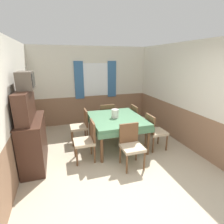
{
  "coord_description": "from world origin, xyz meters",
  "views": [
    {
      "loc": [
        -1.13,
        -2.13,
        2.18
      ],
      "look_at": [
        0.12,
        1.83,
        0.92
      ],
      "focal_mm": 28.0,
      "sensor_mm": 36.0,
      "label": 1
    }
  ],
  "objects_px": {
    "chair_head_window": "(106,116)",
    "chair_right_far": "(138,119)",
    "chair_head_near": "(131,144)",
    "dining_table": "(116,121)",
    "chair_left_far": "(81,125)",
    "vase": "(115,113)",
    "sideboard": "(32,134)",
    "tv": "(26,80)",
    "chair_right_near": "(154,130)",
    "chair_left_near": "(87,139)"
  },
  "relations": [
    {
      "from": "chair_head_window",
      "to": "chair_right_far",
      "type": "relative_size",
      "value": 1.0
    },
    {
      "from": "chair_head_near",
      "to": "dining_table",
      "type": "bearing_deg",
      "value": -90.0
    },
    {
      "from": "chair_head_near",
      "to": "chair_left_far",
      "type": "relative_size",
      "value": 1.0
    },
    {
      "from": "vase",
      "to": "chair_head_near",
      "type": "bearing_deg",
      "value": -87.79
    },
    {
      "from": "sideboard",
      "to": "tv",
      "type": "distance_m",
      "value": 1.09
    },
    {
      "from": "chair_head_window",
      "to": "sideboard",
      "type": "xyz_separation_m",
      "value": [
        -1.95,
        -1.25,
        0.2
      ]
    },
    {
      "from": "chair_head_window",
      "to": "chair_right_far",
      "type": "height_order",
      "value": "same"
    },
    {
      "from": "chair_right_far",
      "to": "sideboard",
      "type": "distance_m",
      "value": 2.89
    },
    {
      "from": "chair_right_near",
      "to": "vase",
      "type": "height_order",
      "value": "vase"
    },
    {
      "from": "chair_head_window",
      "to": "chair_right_far",
      "type": "distance_m",
      "value": 0.97
    },
    {
      "from": "tv",
      "to": "chair_right_far",
      "type": "bearing_deg",
      "value": 13.36
    },
    {
      "from": "chair_left_near",
      "to": "chair_right_far",
      "type": "bearing_deg",
      "value": -61.31
    },
    {
      "from": "chair_left_far",
      "to": "vase",
      "type": "bearing_deg",
      "value": -119.84
    },
    {
      "from": "dining_table",
      "to": "chair_head_near",
      "type": "height_order",
      "value": "chair_head_near"
    },
    {
      "from": "sideboard",
      "to": "chair_left_far",
      "type": "bearing_deg",
      "value": 34.05
    },
    {
      "from": "chair_left_near",
      "to": "chair_right_far",
      "type": "relative_size",
      "value": 1.0
    },
    {
      "from": "chair_right_far",
      "to": "tv",
      "type": "xyz_separation_m",
      "value": [
        -2.77,
        -0.66,
        1.29
      ]
    },
    {
      "from": "chair_left_near",
      "to": "chair_left_far",
      "type": "relative_size",
      "value": 1.0
    },
    {
      "from": "chair_left_near",
      "to": "tv",
      "type": "xyz_separation_m",
      "value": [
        -1.1,
        0.26,
        1.29
      ]
    },
    {
      "from": "sideboard",
      "to": "vase",
      "type": "bearing_deg",
      "value": 8.73
    },
    {
      "from": "chair_head_near",
      "to": "chair_left_far",
      "type": "distance_m",
      "value": 1.64
    },
    {
      "from": "chair_right_near",
      "to": "tv",
      "type": "bearing_deg",
      "value": -95.3
    },
    {
      "from": "dining_table",
      "to": "chair_left_far",
      "type": "xyz_separation_m",
      "value": [
        -0.84,
        0.46,
        -0.18
      ]
    },
    {
      "from": "chair_head_near",
      "to": "chair_left_near",
      "type": "xyz_separation_m",
      "value": [
        -0.84,
        0.49,
        0.0
      ]
    },
    {
      "from": "dining_table",
      "to": "chair_right_near",
      "type": "distance_m",
      "value": 0.97
    },
    {
      "from": "dining_table",
      "to": "chair_right_near",
      "type": "bearing_deg",
      "value": -28.69
    },
    {
      "from": "chair_right_far",
      "to": "sideboard",
      "type": "height_order",
      "value": "sideboard"
    },
    {
      "from": "dining_table",
      "to": "chair_left_near",
      "type": "xyz_separation_m",
      "value": [
        -0.84,
        -0.46,
        -0.18
      ]
    },
    {
      "from": "chair_head_window",
      "to": "sideboard",
      "type": "relative_size",
      "value": 0.56
    },
    {
      "from": "chair_head_near",
      "to": "sideboard",
      "type": "relative_size",
      "value": 0.56
    },
    {
      "from": "chair_head_near",
      "to": "vase",
      "type": "bearing_deg",
      "value": -87.79
    },
    {
      "from": "vase",
      "to": "tv",
      "type": "bearing_deg",
      "value": -174.0
    },
    {
      "from": "chair_right_far",
      "to": "vase",
      "type": "distance_m",
      "value": 1.06
    },
    {
      "from": "chair_head_window",
      "to": "tv",
      "type": "distance_m",
      "value": 2.6
    },
    {
      "from": "chair_head_near",
      "to": "chair_left_far",
      "type": "height_order",
      "value": "same"
    },
    {
      "from": "vase",
      "to": "sideboard",
      "type": "bearing_deg",
      "value": -171.27
    },
    {
      "from": "chair_left_near",
      "to": "chair_right_near",
      "type": "distance_m",
      "value": 1.67
    },
    {
      "from": "chair_right_far",
      "to": "tv",
      "type": "bearing_deg",
      "value": -76.64
    },
    {
      "from": "chair_head_window",
      "to": "tv",
      "type": "height_order",
      "value": "tv"
    },
    {
      "from": "dining_table",
      "to": "sideboard",
      "type": "bearing_deg",
      "value": -171.4
    },
    {
      "from": "chair_right_far",
      "to": "sideboard",
      "type": "bearing_deg",
      "value": -74.89
    },
    {
      "from": "chair_head_near",
      "to": "chair_right_near",
      "type": "xyz_separation_m",
      "value": [
        0.84,
        0.49,
        0.0
      ]
    },
    {
      "from": "chair_right_far",
      "to": "chair_right_near",
      "type": "xyz_separation_m",
      "value": [
        0.0,
        -0.92,
        0.0
      ]
    },
    {
      "from": "chair_head_window",
      "to": "dining_table",
      "type": "bearing_deg",
      "value": -90.0
    },
    {
      "from": "vase",
      "to": "chair_right_near",
      "type": "bearing_deg",
      "value": -27.62
    },
    {
      "from": "chair_head_near",
      "to": "chair_right_near",
      "type": "distance_m",
      "value": 0.97
    },
    {
      "from": "dining_table",
      "to": "chair_head_window",
      "type": "xyz_separation_m",
      "value": [
        -0.0,
        0.95,
        -0.18
      ]
    },
    {
      "from": "chair_left_far",
      "to": "chair_right_far",
      "type": "bearing_deg",
      "value": -90.0
    },
    {
      "from": "vase",
      "to": "chair_left_near",
      "type": "bearing_deg",
      "value": -150.27
    },
    {
      "from": "chair_right_far",
      "to": "chair_head_near",
      "type": "bearing_deg",
      "value": -30.71
    }
  ]
}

